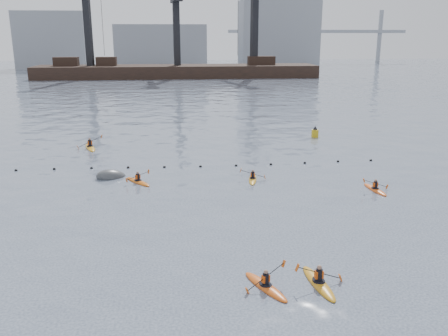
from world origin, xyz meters
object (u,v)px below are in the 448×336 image
(nav_buoy, at_px, (315,133))
(kayaker_4, at_px, (375,189))
(kayaker_5, at_px, (90,147))
(kayaker_3, at_px, (253,179))
(kayaker_2, at_px, (138,181))
(kayaker_1, at_px, (319,282))
(kayaker_0, at_px, (265,286))
(mooring_buoy, at_px, (112,177))

(nav_buoy, bearing_deg, kayaker_4, -93.11)
(kayaker_4, distance_m, kayaker_5, 27.15)
(kayaker_5, bearing_deg, kayaker_3, -57.96)
(kayaker_2, height_order, kayaker_3, kayaker_3)
(kayaker_4, height_order, kayaker_5, kayaker_5)
(kayaker_1, distance_m, kayaker_5, 31.39)
(kayaker_4, bearing_deg, nav_buoy, -100.29)
(kayaker_0, height_order, kayaker_1, kayaker_1)
(kayaker_0, height_order, kayaker_5, kayaker_5)
(kayaker_3, xyz_separation_m, nav_buoy, (9.25, 14.90, 0.33))
(kayaker_3, xyz_separation_m, kayaker_4, (8.26, -3.37, 0.00))
(kayaker_1, height_order, kayaker_2, kayaker_1)
(kayaker_2, bearing_deg, mooring_buoy, 108.08)
(kayaker_5, xyz_separation_m, nav_buoy, (23.34, 2.84, 0.30))
(kayaker_2, distance_m, kayaker_5, 12.97)
(kayaker_1, height_order, kayaker_4, kayaker_1)
(kayaker_2, xyz_separation_m, kayaker_5, (-5.43, 11.77, 0.02))
(kayaker_0, bearing_deg, kayaker_1, -23.99)
(mooring_buoy, bearing_deg, kayaker_0, -63.65)
(nav_buoy, bearing_deg, kayaker_2, -140.78)
(kayaker_2, distance_m, kayaker_4, 17.30)
(kayaker_1, xyz_separation_m, mooring_buoy, (-11.16, 17.64, -0.10))
(kayaker_0, relative_size, nav_buoy, 2.18)
(kayaker_0, height_order, nav_buoy, nav_buoy)
(kayaker_3, xyz_separation_m, kayaker_5, (-14.09, 12.06, 0.02))
(kayaker_1, height_order, kayaker_5, kayaker_5)
(nav_buoy, bearing_deg, kayaker_1, -106.14)
(kayaker_5, height_order, mooring_buoy, kayaker_5)
(kayaker_1, relative_size, kayaker_4, 1.11)
(kayaker_2, relative_size, nav_buoy, 2.03)
(kayaker_0, bearing_deg, nav_buoy, 44.65)
(kayaker_0, bearing_deg, kayaker_4, 25.30)
(kayaker_3, distance_m, mooring_buoy, 10.95)
(kayaker_5, bearing_deg, kayaker_2, -82.63)
(kayaker_4, height_order, mooring_buoy, kayaker_4)
(kayaker_2, height_order, kayaker_5, kayaker_5)
(kayaker_5, relative_size, nav_buoy, 2.69)
(kayaker_3, bearing_deg, kayaker_4, -11.58)
(kayaker_1, bearing_deg, mooring_buoy, 115.55)
(kayaker_0, relative_size, kayaker_5, 0.81)
(kayaker_0, bearing_deg, kayaker_2, 87.10)
(kayaker_3, height_order, kayaker_5, kayaker_5)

